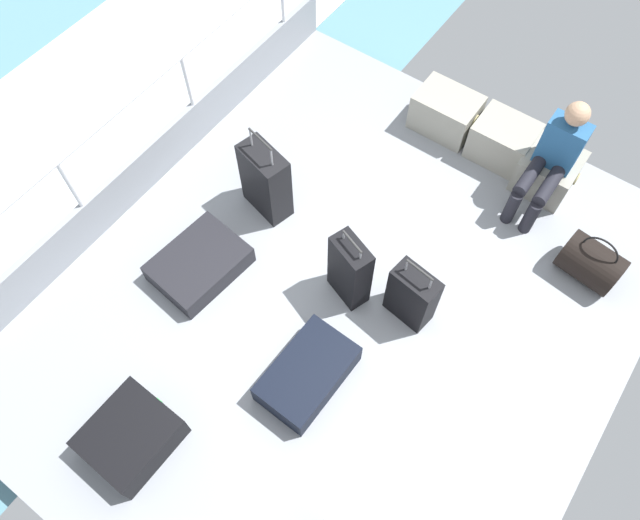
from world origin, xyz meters
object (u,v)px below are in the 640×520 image
(cargo_crate_1, at_px, (503,141))
(passenger_seated, at_px, (553,158))
(cargo_crate_2, at_px, (548,171))
(suitcase_7, at_px, (266,181))
(cargo_crate_0, at_px, (446,112))
(suitcase_0, at_px, (350,270))
(duffel_bag, at_px, (591,263))
(suitcase_1, at_px, (199,264))
(suitcase_5, at_px, (412,296))
(suitcase_6, at_px, (308,374))
(suitcase_3, at_px, (131,437))

(cargo_crate_1, height_order, passenger_seated, passenger_seated)
(cargo_crate_2, height_order, suitcase_7, suitcase_7)
(cargo_crate_1, bearing_deg, cargo_crate_0, -179.68)
(suitcase_0, height_order, duffel_bag, suitcase_0)
(passenger_seated, bearing_deg, suitcase_1, -130.08)
(suitcase_5, xyz_separation_m, duffel_bag, (1.04, 1.19, -0.11))
(cargo_crate_1, bearing_deg, suitcase_1, -119.62)
(cargo_crate_1, relative_size, cargo_crate_2, 1.12)
(passenger_seated, distance_m, suitcase_1, 3.13)
(suitcase_7, bearing_deg, cargo_crate_2, 40.89)
(passenger_seated, distance_m, suitcase_6, 2.75)
(suitcase_6, distance_m, duffel_bag, 2.55)
(cargo_crate_2, distance_m, suitcase_5, 1.89)
(cargo_crate_1, xyz_separation_m, suitcase_6, (-0.17, -2.88, -0.08))
(suitcase_0, bearing_deg, passenger_seated, 64.73)
(suitcase_7, bearing_deg, passenger_seated, 37.68)
(cargo_crate_2, xyz_separation_m, suitcase_0, (-0.85, -1.98, 0.17))
(cargo_crate_1, height_order, duffel_bag, duffel_bag)
(passenger_seated, height_order, suitcase_7, passenger_seated)
(cargo_crate_1, xyz_separation_m, suitcase_0, (-0.35, -2.06, 0.16))
(suitcase_3, distance_m, suitcase_7, 2.33)
(suitcase_3, relative_size, suitcase_7, 0.69)
(cargo_crate_0, xyz_separation_m, suitcase_6, (0.44, -2.88, -0.08))
(cargo_crate_1, distance_m, suitcase_6, 2.89)
(suitcase_6, xyz_separation_m, suitcase_7, (-1.27, 1.13, 0.24))
(cargo_crate_2, distance_m, suitcase_1, 3.24)
(suitcase_1, distance_m, suitcase_3, 1.50)
(passenger_seated, bearing_deg, suitcase_3, -110.89)
(suitcase_3, bearing_deg, suitcase_6, 56.00)
(cargo_crate_1, bearing_deg, duffel_bag, -31.68)
(cargo_crate_1, distance_m, suitcase_7, 2.28)
(cargo_crate_0, relative_size, suitcase_6, 0.80)
(cargo_crate_0, relative_size, cargo_crate_1, 1.08)
(passenger_seated, distance_m, suitcase_7, 2.46)
(passenger_seated, relative_size, duffel_bag, 2.05)
(suitcase_0, distance_m, suitcase_1, 1.31)
(passenger_seated, distance_m, suitcase_0, 2.00)
(suitcase_1, xyz_separation_m, suitcase_6, (1.33, -0.25, 0.02))
(cargo_crate_0, bearing_deg, suitcase_3, -94.60)
(cargo_crate_0, distance_m, duffel_bag, 1.96)
(passenger_seated, xyz_separation_m, suitcase_5, (-0.34, -1.68, -0.27))
(suitcase_5, bearing_deg, passenger_seated, 78.63)
(cargo_crate_1, xyz_separation_m, suitcase_3, (-0.94, -4.02, -0.06))
(suitcase_0, bearing_deg, suitcase_1, -153.50)
(duffel_bag, bearing_deg, suitcase_7, -159.06)
(cargo_crate_0, height_order, suitcase_7, suitcase_7)
(cargo_crate_0, height_order, suitcase_0, suitcase_0)
(suitcase_5, distance_m, suitcase_7, 1.61)
(cargo_crate_2, xyz_separation_m, duffel_bag, (0.71, -0.67, -0.01))
(suitcase_3, relative_size, suitcase_6, 0.81)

